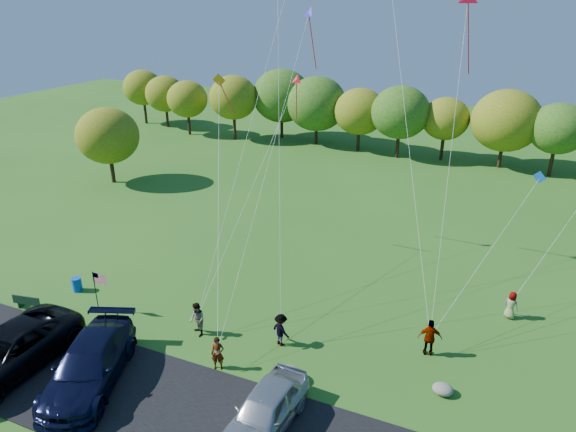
% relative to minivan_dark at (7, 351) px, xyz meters
% --- Properties ---
extents(ground, '(140.00, 140.00, 0.00)m').
position_rel_minivan_dark_xyz_m(ground, '(8.30, 4.69, -1.02)').
color(ground, '#2C611B').
rests_on(ground, ground).
extents(asphalt_lane, '(44.00, 6.00, 0.06)m').
position_rel_minivan_dark_xyz_m(asphalt_lane, '(8.30, 0.69, -0.99)').
color(asphalt_lane, black).
rests_on(asphalt_lane, ground).
extents(treeline, '(75.46, 27.24, 8.37)m').
position_rel_minivan_dark_xyz_m(treeline, '(5.95, 40.54, 3.73)').
color(treeline, '#362213').
rests_on(treeline, ground).
extents(minivan_dark, '(3.28, 6.95, 1.92)m').
position_rel_minivan_dark_xyz_m(minivan_dark, '(0.00, 0.00, 0.00)').
color(minivan_dark, black).
rests_on(minivan_dark, asphalt_lane).
extents(minivan_navy, '(4.82, 7.05, 1.89)m').
position_rel_minivan_dark_xyz_m(minivan_navy, '(4.07, 0.77, -0.01)').
color(minivan_navy, black).
rests_on(minivan_navy, asphalt_lane).
extents(minivan_silver, '(2.28, 5.08, 1.69)m').
position_rel_minivan_dark_xyz_m(minivan_silver, '(12.27, 1.52, -0.11)').
color(minivan_silver, '#B0B4BC').
rests_on(minivan_silver, asphalt_lane).
extents(flyer_a, '(0.71, 0.60, 1.67)m').
position_rel_minivan_dark_xyz_m(flyer_a, '(8.71, 3.89, -0.19)').
color(flyer_a, '#4C4C59').
rests_on(flyer_a, ground).
extents(flyer_b, '(1.12, 1.09, 1.81)m').
position_rel_minivan_dark_xyz_m(flyer_b, '(6.43, 5.72, -0.11)').
color(flyer_b, '#4C4C59').
rests_on(flyer_b, ground).
extents(flyer_c, '(1.26, 1.01, 1.70)m').
position_rel_minivan_dark_xyz_m(flyer_c, '(10.62, 6.68, -0.17)').
color(flyer_c, '#4C4C59').
rests_on(flyer_c, ground).
extents(flyer_d, '(1.20, 0.72, 1.92)m').
position_rel_minivan_dark_xyz_m(flyer_d, '(17.43, 8.80, -0.06)').
color(flyer_d, '#4C4C59').
rests_on(flyer_d, ground).
extents(flyer_e, '(0.89, 0.77, 1.55)m').
position_rel_minivan_dark_xyz_m(flyer_e, '(20.90, 13.67, -0.25)').
color(flyer_e, '#4C4C59').
rests_on(flyer_e, ground).
extents(park_bench, '(1.67, 0.56, 0.93)m').
position_rel_minivan_dark_xyz_m(park_bench, '(-3.30, 3.89, -0.53)').
color(park_bench, '#14371E').
rests_on(park_bench, ground).
extents(trash_barrel, '(0.56, 0.56, 0.83)m').
position_rel_minivan_dark_xyz_m(trash_barrel, '(-2.39, 6.54, -0.60)').
color(trash_barrel, blue).
rests_on(trash_barrel, ground).
extents(flag_assembly, '(0.92, 0.60, 2.48)m').
position_rel_minivan_dark_xyz_m(flag_assembly, '(0.58, 5.32, 0.84)').
color(flag_assembly, black).
rests_on(flag_assembly, ground).
extents(boulder_near, '(1.33, 1.04, 0.66)m').
position_rel_minivan_dark_xyz_m(boulder_near, '(12.00, 4.43, -0.69)').
color(boulder_near, gray).
rests_on(boulder_near, ground).
extents(boulder_far, '(0.91, 0.76, 0.47)m').
position_rel_minivan_dark_xyz_m(boulder_far, '(18.45, 6.33, -0.78)').
color(boulder_far, gray).
rests_on(boulder_far, ground).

